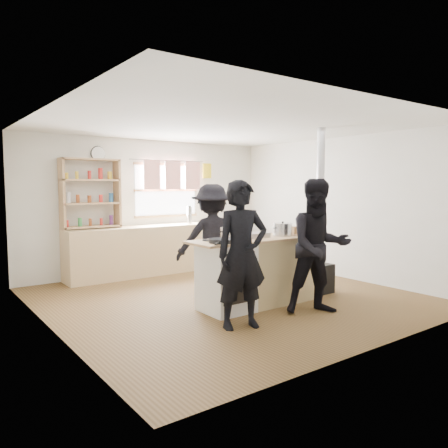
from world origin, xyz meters
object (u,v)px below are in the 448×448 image
at_px(thermos, 189,215).
at_px(stockpot_counter, 283,229).
at_px(cooking_island, 260,271).
at_px(flue_heater, 319,250).
at_px(skillet_greens, 222,240).
at_px(stockpot_stove, 228,233).
at_px(roast_tray, 256,235).
at_px(person_far, 212,240).
at_px(person_near_right, 319,246).
at_px(bread_board, 300,231).
at_px(person_near_left, 242,255).

bearing_deg(thermos, stockpot_counter, -93.58).
height_order(cooking_island, stockpot_counter, stockpot_counter).
bearing_deg(flue_heater, skillet_greens, -177.32).
xyz_separation_m(stockpot_stove, stockpot_counter, (0.81, -0.22, 0.02)).
height_order(roast_tray, person_far, person_far).
bearing_deg(thermos, person_far, -112.27).
relative_size(thermos, roast_tray, 1.02).
height_order(thermos, stockpot_stove, thermos).
bearing_deg(flue_heater, stockpot_counter, 179.52).
height_order(cooking_island, flue_heater, flue_heater).
distance_m(stockpot_stove, person_near_right, 1.22).
relative_size(thermos, cooking_island, 0.17).
height_order(bread_board, person_near_right, person_near_right).
xyz_separation_m(person_near_left, person_far, (0.62, 1.49, -0.02)).
relative_size(bread_board, flue_heater, 0.13).
relative_size(skillet_greens, stockpot_stove, 2.26).
height_order(skillet_greens, bread_board, bread_board).
xyz_separation_m(roast_tray, stockpot_counter, (0.43, -0.08, 0.06)).
bearing_deg(person_near_right, bread_board, 88.60).
relative_size(thermos, person_near_left, 0.19).
height_order(stockpot_stove, person_near_right, person_near_right).
bearing_deg(stockpot_stove, person_far, 72.99).
height_order(cooking_island, person_near_left, person_near_left).
distance_m(cooking_island, bread_board, 0.86).
distance_m(flue_heater, person_near_left, 2.09).
bearing_deg(person_near_left, bread_board, 34.60).
distance_m(bread_board, person_near_right, 0.77).
bearing_deg(person_near_left, cooking_island, 51.73).
distance_m(thermos, person_near_left, 3.68).
relative_size(stockpot_stove, bread_board, 0.62).
bearing_deg(person_far, stockpot_stove, 95.31).
bearing_deg(roast_tray, flue_heater, -4.34).
xyz_separation_m(cooking_island, stockpot_stove, (-0.42, 0.20, 0.54)).
distance_m(cooking_island, person_far, 0.96).
xyz_separation_m(cooking_island, flue_heater, (1.16, -0.03, 0.20)).
xyz_separation_m(stockpot_stove, person_far, (0.20, 0.66, -0.17)).
bearing_deg(roast_tray, cooking_island, -54.01).
distance_m(flue_heater, person_far, 1.65).
relative_size(skillet_greens, flue_heater, 0.19).
bearing_deg(bread_board, person_far, 133.71).
relative_size(roast_tray, person_far, 0.19).
bearing_deg(person_near_right, stockpot_counter, 111.15).
bearing_deg(skillet_greens, thermos, 65.59).
height_order(cooking_island, skillet_greens, skillet_greens).
relative_size(cooking_island, person_near_left, 1.15).
height_order(roast_tray, stockpot_counter, stockpot_counter).
bearing_deg(flue_heater, person_near_left, -163.26).
bearing_deg(skillet_greens, flue_heater, 2.68).
bearing_deg(stockpot_stove, flue_heater, -8.26).
bearing_deg(skillet_greens, cooking_island, 9.20).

